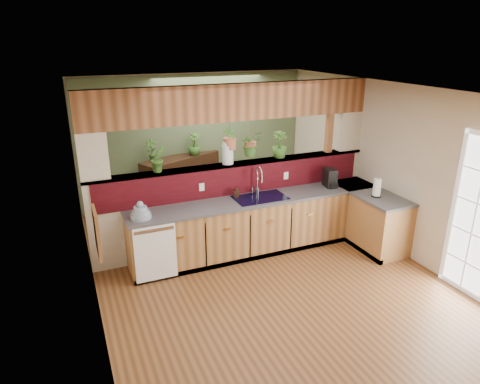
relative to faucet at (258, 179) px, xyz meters
name	(u,v)px	position (x,y,z in m)	size (l,w,h in m)	color
ground	(273,283)	(-0.29, -1.13, -1.15)	(4.60, 7.00, 0.01)	brown
ceiling	(279,94)	(-0.29, -1.13, 1.45)	(4.60, 7.00, 0.01)	brown
wall_back	(195,140)	(-0.29, 2.37, 0.15)	(4.60, 0.02, 2.60)	beige
wall_left	(90,225)	(-2.59, -1.13, 0.15)	(0.02, 7.00, 2.60)	beige
wall_right	(412,175)	(2.01, -1.13, 0.15)	(0.02, 7.00, 2.60)	beige
pass_through_partition	(238,175)	(-0.26, 0.22, 0.04)	(4.60, 0.21, 2.60)	beige
pass_through_ledge	(236,164)	(-0.29, 0.22, 0.22)	(4.60, 0.21, 0.04)	brown
header_beam	(236,102)	(-0.29, 0.22, 1.18)	(4.60, 0.15, 0.55)	brown
sage_backwall	(195,140)	(-0.29, 2.35, 0.15)	(4.55, 0.02, 2.55)	#536646
countertop	(295,221)	(0.55, -0.26, -0.70)	(4.14, 1.52, 0.90)	brown
dishwasher	(156,253)	(-1.77, -0.47, -0.69)	(0.58, 0.03, 0.82)	white
navy_sink	(260,202)	(-0.04, -0.16, -0.33)	(0.82, 0.50, 0.18)	black
framed_print	(97,233)	(-2.56, -1.93, 0.40)	(0.04, 0.35, 0.45)	brown
faucet	(258,179)	(0.00, 0.00, 0.00)	(0.20, 0.20, 0.46)	#B7B7B2
dish_stack	(141,213)	(-1.89, -0.23, -0.17)	(0.29, 0.29, 0.25)	#8698AD
soap_dispenser	(236,192)	(-0.37, 0.02, -0.16)	(0.08, 0.08, 0.17)	#3B2315
coffee_maker	(330,179)	(1.25, -0.14, -0.11)	(0.16, 0.27, 0.30)	black
paper_towel	(377,188)	(1.65, -0.82, -0.10)	(0.15, 0.15, 0.31)	black
glass_jar	(228,151)	(-0.43, 0.22, 0.44)	(0.18, 0.18, 0.39)	silver
ledge_plant_left	(158,158)	(-1.50, 0.22, 0.45)	(0.22, 0.18, 0.40)	#305A1F
ledge_plant_right	(280,145)	(0.48, 0.22, 0.46)	(0.24, 0.24, 0.43)	#305A1F
hanging_plant_a	(229,132)	(-0.39, 0.22, 0.73)	(0.26, 0.22, 0.55)	brown
hanging_plant_b	(250,134)	(-0.04, 0.22, 0.69)	(0.43, 0.41, 0.50)	brown
shelving_console	(182,183)	(-0.67, 2.12, -0.65)	(1.65, 0.44, 1.10)	black
shelf_plant_a	(151,150)	(-1.23, 2.12, 0.10)	(0.21, 0.14, 0.40)	#305A1F
shelf_plant_b	(194,144)	(-0.38, 2.12, 0.13)	(0.25, 0.25, 0.45)	#305A1F
floor_plant	(261,200)	(0.50, 0.90, -0.75)	(0.71, 0.62, 0.79)	#305A1F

